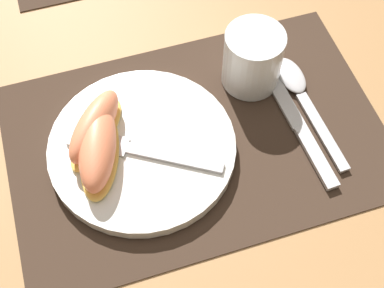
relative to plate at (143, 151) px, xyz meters
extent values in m
plane|color=#A37547|center=(0.07, 0.00, -0.01)|extent=(3.00, 3.00, 0.00)
cube|color=#38281E|center=(0.07, 0.00, -0.01)|extent=(0.47, 0.31, 0.00)
cylinder|color=white|center=(0.00, 0.00, 0.00)|extent=(0.23, 0.23, 0.02)
cylinder|color=silver|center=(0.17, 0.07, 0.03)|extent=(0.08, 0.08, 0.08)
cylinder|color=#F9AD19|center=(0.17, 0.07, 0.01)|extent=(0.06, 0.06, 0.03)
cube|color=#BCBCC1|center=(0.20, -0.07, 0.00)|extent=(0.02, 0.09, 0.01)
cube|color=#BCBCC1|center=(0.20, 0.04, -0.01)|extent=(0.03, 0.14, 0.01)
cube|color=#BCBCC1|center=(0.22, -0.04, -0.01)|extent=(0.02, 0.12, 0.01)
ellipsoid|color=#BCBCC1|center=(0.22, 0.06, 0.00)|extent=(0.04, 0.06, 0.01)
cube|color=#BCBCC1|center=(0.03, -0.03, 0.01)|extent=(0.11, 0.07, 0.00)
cube|color=#BCBCC1|center=(-0.05, 0.02, 0.01)|extent=(0.08, 0.06, 0.00)
ellipsoid|color=#F7C656|center=(-0.05, 0.03, 0.01)|extent=(0.10, 0.11, 0.01)
ellipsoid|color=#F4845B|center=(-0.05, 0.03, 0.03)|extent=(0.10, 0.11, 0.05)
ellipsoid|color=#F7C656|center=(-0.05, 0.01, 0.01)|extent=(0.08, 0.13, 0.01)
ellipsoid|color=#F4845B|center=(-0.05, 0.01, 0.03)|extent=(0.08, 0.13, 0.05)
camera|label=1|loc=(-0.04, -0.33, 0.57)|focal=50.00mm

